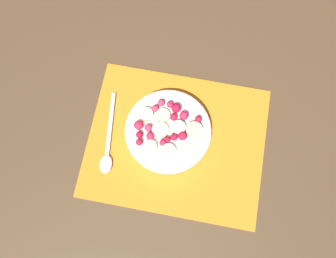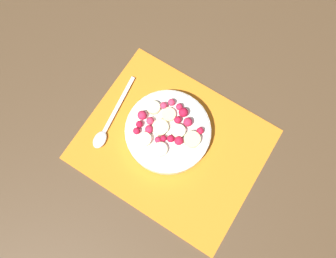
% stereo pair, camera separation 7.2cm
% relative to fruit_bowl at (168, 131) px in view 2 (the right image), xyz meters
% --- Properties ---
extents(ground_plane, '(3.00, 3.00, 0.00)m').
position_rel_fruit_bowl_xyz_m(ground_plane, '(-0.02, 0.02, -0.03)').
color(ground_plane, '#4C3823').
extents(placemat, '(0.40, 0.33, 0.01)m').
position_rel_fruit_bowl_xyz_m(placemat, '(-0.02, 0.02, -0.02)').
color(placemat, orange).
rests_on(placemat, ground_plane).
extents(fruit_bowl, '(0.19, 0.19, 0.05)m').
position_rel_fruit_bowl_xyz_m(fruit_bowl, '(0.00, 0.00, 0.00)').
color(fruit_bowl, silver).
rests_on(fruit_bowl, placemat).
extents(spoon, '(0.04, 0.19, 0.01)m').
position_rel_fruit_bowl_xyz_m(spoon, '(0.13, 0.06, -0.02)').
color(spoon, silver).
rests_on(spoon, placemat).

